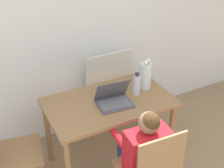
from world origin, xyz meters
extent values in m
cube|color=white|center=(0.00, 2.23, 1.25)|extent=(6.40, 0.05, 2.50)
cube|color=olive|center=(0.25, 1.54, 0.71)|extent=(1.13, 0.66, 0.03)
cylinder|color=olive|center=(0.76, 1.26, 0.35)|extent=(0.05, 0.05, 0.69)
cylinder|color=olive|center=(-0.26, 1.82, 0.35)|extent=(0.05, 0.05, 0.69)
cylinder|color=olive|center=(0.76, 1.82, 0.35)|extent=(0.05, 0.05, 0.69)
cube|color=olive|center=(0.24, 0.73, 0.69)|extent=(0.38, 0.04, 0.46)
cube|color=olive|center=(-0.60, 1.56, 0.45)|extent=(0.46, 0.46, 0.02)
cylinder|color=olive|center=(-0.40, 1.70, 0.22)|extent=(0.04, 0.04, 0.44)
cylinder|color=olive|center=(-0.74, 1.76, 0.22)|extent=(0.04, 0.04, 0.44)
cube|color=red|center=(0.25, 0.92, 0.64)|extent=(0.34, 0.20, 0.37)
sphere|color=#936B4C|center=(0.25, 0.92, 0.91)|extent=(0.16, 0.16, 0.16)
sphere|color=#4C3319|center=(0.25, 0.90, 0.93)|extent=(0.14, 0.14, 0.14)
cylinder|color=navy|center=(0.33, 1.05, 0.47)|extent=(0.10, 0.28, 0.09)
cylinder|color=navy|center=(0.18, 1.06, 0.47)|extent=(0.10, 0.28, 0.09)
cylinder|color=navy|center=(0.34, 1.19, 0.23)|extent=(0.07, 0.07, 0.46)
cylinder|color=navy|center=(0.19, 1.20, 0.23)|extent=(0.07, 0.07, 0.46)
cylinder|color=red|center=(0.41, 1.12, 0.66)|extent=(0.07, 0.24, 0.06)
cylinder|color=red|center=(0.12, 1.13, 0.66)|extent=(0.07, 0.24, 0.06)
cube|color=#4C4C51|center=(0.27, 1.47, 0.73)|extent=(0.33, 0.27, 0.01)
cube|color=slate|center=(0.27, 1.47, 0.74)|extent=(0.28, 0.19, 0.00)
cube|color=#4C4C51|center=(0.28, 1.53, 0.84)|extent=(0.31, 0.15, 0.21)
cube|color=#19284C|center=(0.28, 1.53, 0.84)|extent=(0.28, 0.13, 0.18)
cylinder|color=silver|center=(0.66, 1.59, 0.85)|extent=(0.11, 0.11, 0.25)
cylinder|color=#3D7A38|center=(0.68, 1.60, 0.88)|extent=(0.01, 0.01, 0.22)
sphere|color=white|center=(0.68, 1.60, 0.99)|extent=(0.03, 0.03, 0.03)
cylinder|color=#3D7A38|center=(0.66, 1.61, 0.87)|extent=(0.01, 0.01, 0.18)
sphere|color=white|center=(0.66, 1.61, 0.96)|extent=(0.04, 0.04, 0.04)
cylinder|color=#3D7A38|center=(0.63, 1.60, 0.87)|extent=(0.01, 0.01, 0.18)
sphere|color=white|center=(0.63, 1.60, 0.96)|extent=(0.04, 0.04, 0.04)
cylinder|color=#3D7A38|center=(0.64, 1.57, 0.89)|extent=(0.01, 0.01, 0.23)
sphere|color=white|center=(0.64, 1.57, 1.00)|extent=(0.04, 0.04, 0.04)
cylinder|color=#3D7A38|center=(0.67, 1.57, 0.90)|extent=(0.01, 0.01, 0.24)
sphere|color=white|center=(0.67, 1.57, 1.02)|extent=(0.03, 0.03, 0.03)
cylinder|color=silver|center=(0.52, 1.52, 0.82)|extent=(0.07, 0.07, 0.19)
cylinder|color=#262628|center=(0.52, 1.52, 0.93)|extent=(0.04, 0.04, 0.02)
cube|color=silver|center=(0.51, 2.10, 0.46)|extent=(0.51, 0.14, 0.92)
camera|label=1|loc=(-0.79, -0.51, 2.28)|focal=50.00mm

